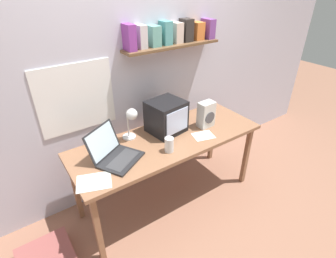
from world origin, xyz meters
name	(u,v)px	position (x,y,z in m)	size (l,w,h in m)	color
ground_plane	(168,197)	(0.00, 0.00, 0.00)	(12.00, 12.00, 0.00)	#93634D
back_wall	(140,67)	(0.00, 0.48, 1.31)	(5.60, 0.24, 2.60)	silver
corner_desk	(168,144)	(0.00, 0.00, 0.69)	(1.83, 0.67, 0.76)	#8F6143
crt_monitor	(166,117)	(0.06, 0.12, 0.91)	(0.36, 0.34, 0.31)	black
laptop	(113,152)	(-0.55, 0.00, 0.82)	(0.47, 0.47, 0.26)	#232326
desk_lamp	(131,119)	(-0.28, 0.17, 0.97)	(0.13, 0.17, 0.32)	white
juice_glass	(169,145)	(-0.11, -0.17, 0.82)	(0.08, 0.08, 0.13)	white
space_heater	(206,114)	(0.44, -0.02, 0.89)	(0.16, 0.12, 0.26)	silver
loose_paper_near_monitor	(94,182)	(-0.79, -0.18, 0.76)	(0.30, 0.27, 0.00)	silver
printed_handout	(203,136)	(0.30, -0.16, 0.76)	(0.23, 0.20, 0.00)	white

